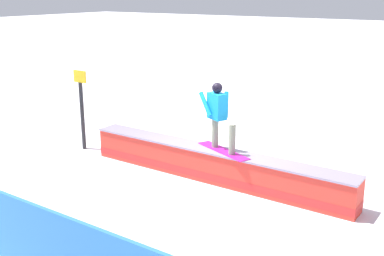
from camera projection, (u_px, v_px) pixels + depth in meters
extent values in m
plane|color=white|center=(213.00, 180.00, 10.37)|extent=(120.00, 120.00, 0.00)
cube|color=red|center=(213.00, 166.00, 10.28)|extent=(6.22, 0.60, 0.67)
cube|color=red|center=(213.00, 173.00, 10.32)|extent=(6.23, 0.61, 0.16)
cube|color=#95879B|center=(213.00, 150.00, 10.18)|extent=(6.22, 0.66, 0.04)
cube|color=#C51A98|center=(223.00, 151.00, 10.04)|extent=(1.44, 0.81, 0.01)
cylinder|color=gray|center=(215.00, 133.00, 10.18)|extent=(0.18, 0.18, 0.63)
cylinder|color=gray|center=(232.00, 139.00, 9.72)|extent=(0.18, 0.18, 0.63)
cube|color=#148FD6|center=(217.00, 106.00, 9.98)|extent=(0.46, 0.37, 0.55)
sphere|color=black|center=(217.00, 88.00, 9.87)|extent=(0.22, 0.22, 0.22)
cylinder|color=#148FD6|center=(205.00, 104.00, 10.02)|extent=(0.41, 0.24, 0.49)
cylinder|color=#148FD6|center=(226.00, 105.00, 9.98)|extent=(0.12, 0.12, 0.55)
cube|color=#2F75EC|center=(34.00, 246.00, 6.46)|extent=(12.49, 0.25, 1.27)
cylinder|color=#262628|center=(82.00, 116.00, 12.18)|extent=(0.10, 0.10, 1.74)
cube|color=yellow|center=(80.00, 77.00, 11.90)|extent=(0.40, 0.04, 0.30)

